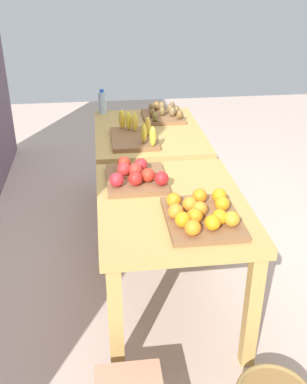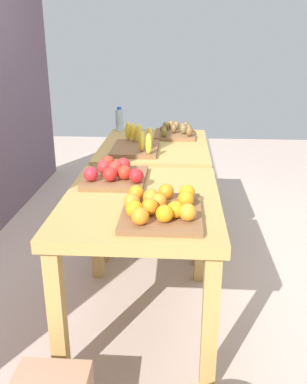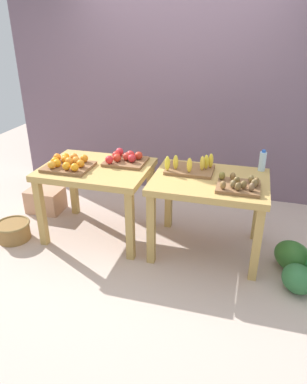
{
  "view_description": "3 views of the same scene",
  "coord_description": "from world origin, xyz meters",
  "px_view_note": "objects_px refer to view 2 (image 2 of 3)",
  "views": [
    {
      "loc": [
        -2.7,
        0.36,
        1.93
      ],
      "look_at": [
        -0.07,
        0.04,
        0.56
      ],
      "focal_mm": 42.81,
      "sensor_mm": 36.0,
      "label": 1
    },
    {
      "loc": [
        -2.56,
        -0.19,
        1.54
      ],
      "look_at": [
        -0.03,
        -0.03,
        0.59
      ],
      "focal_mm": 39.48,
      "sensor_mm": 36.0,
      "label": 2
    },
    {
      "loc": [
        0.87,
        -3.0,
        2.03
      ],
      "look_at": [
        0.04,
        -0.04,
        0.58
      ],
      "focal_mm": 33.5,
      "sensor_mm": 36.0,
      "label": 3
    }
  ],
  "objects_px": {
    "banana_crate": "(137,145)",
    "kiwi_bin": "(176,132)",
    "display_table_right": "(155,158)",
    "water_bottle": "(119,120)",
    "orange_bin": "(160,207)",
    "apple_bin": "(115,174)",
    "display_table_left": "(142,217)",
    "watermelon_pile": "(184,179)"
  },
  "relations": [
    {
      "from": "banana_crate",
      "to": "apple_bin",
      "type": "bearing_deg",
      "value": 175.34
    },
    {
      "from": "watermelon_pile",
      "to": "display_table_right",
      "type": "bearing_deg",
      "value": 165.44
    },
    {
      "from": "orange_bin",
      "to": "display_table_right",
      "type": "bearing_deg",
      "value": 4.59
    },
    {
      "from": "apple_bin",
      "to": "kiwi_bin",
      "type": "distance_m",
      "value": 1.19
    },
    {
      "from": "apple_bin",
      "to": "watermelon_pile",
      "type": "relative_size",
      "value": 0.57
    },
    {
      "from": "display_table_right",
      "to": "water_bottle",
      "type": "distance_m",
      "value": 0.59
    },
    {
      "from": "apple_bin",
      "to": "display_table_left",
      "type": "bearing_deg",
      "value": -144.44
    },
    {
      "from": "banana_crate",
      "to": "kiwi_bin",
      "type": "distance_m",
      "value": 0.54
    },
    {
      "from": "display_table_left",
      "to": "watermelon_pile",
      "type": "relative_size",
      "value": 1.47
    },
    {
      "from": "display_table_left",
      "to": "display_table_right",
      "type": "distance_m",
      "value": 1.12
    },
    {
      "from": "display_table_right",
      "to": "kiwi_bin",
      "type": "distance_m",
      "value": 0.34
    },
    {
      "from": "display_table_left",
      "to": "banana_crate",
      "type": "distance_m",
      "value": 0.94
    },
    {
      "from": "kiwi_bin",
      "to": "water_bottle",
      "type": "height_order",
      "value": "water_bottle"
    },
    {
      "from": "display_table_right",
      "to": "water_bottle",
      "type": "bearing_deg",
      "value": 36.78
    },
    {
      "from": "display_table_right",
      "to": "water_bottle",
      "type": "relative_size",
      "value": 5.1
    },
    {
      "from": "display_table_left",
      "to": "orange_bin",
      "type": "distance_m",
      "value": 0.31
    },
    {
      "from": "apple_bin",
      "to": "orange_bin",
      "type": "bearing_deg",
      "value": -149.65
    },
    {
      "from": "orange_bin",
      "to": "apple_bin",
      "type": "bearing_deg",
      "value": 30.35
    },
    {
      "from": "display_table_left",
      "to": "water_bottle",
      "type": "xyz_separation_m",
      "value": [
        1.56,
        0.33,
        0.21
      ]
    },
    {
      "from": "display_table_left",
      "to": "orange_bin",
      "type": "height_order",
      "value": "orange_bin"
    },
    {
      "from": "banana_crate",
      "to": "water_bottle",
      "type": "xyz_separation_m",
      "value": [
        0.65,
        0.21,
        0.05
      ]
    },
    {
      "from": "orange_bin",
      "to": "water_bottle",
      "type": "distance_m",
      "value": 1.85
    },
    {
      "from": "display_table_right",
      "to": "apple_bin",
      "type": "relative_size",
      "value": 2.6
    },
    {
      "from": "display_table_right",
      "to": "kiwi_bin",
      "type": "relative_size",
      "value": 2.88
    },
    {
      "from": "apple_bin",
      "to": "banana_crate",
      "type": "xyz_separation_m",
      "value": [
        0.68,
        -0.06,
        -0.0
      ]
    },
    {
      "from": "display_table_right",
      "to": "apple_bin",
      "type": "bearing_deg",
      "value": 168.98
    },
    {
      "from": "watermelon_pile",
      "to": "kiwi_bin",
      "type": "bearing_deg",
      "value": 172.7
    },
    {
      "from": "kiwi_bin",
      "to": "watermelon_pile",
      "type": "relative_size",
      "value": 0.51
    },
    {
      "from": "kiwi_bin",
      "to": "water_bottle",
      "type": "relative_size",
      "value": 1.77
    },
    {
      "from": "display_table_right",
      "to": "watermelon_pile",
      "type": "bearing_deg",
      "value": -14.56
    },
    {
      "from": "apple_bin",
      "to": "kiwi_bin",
      "type": "xyz_separation_m",
      "value": [
        1.14,
        -0.32,
        -0.01
      ]
    },
    {
      "from": "banana_crate",
      "to": "watermelon_pile",
      "type": "bearing_deg",
      "value": -17.57
    },
    {
      "from": "display_table_right",
      "to": "display_table_left",
      "type": "bearing_deg",
      "value": 180.0
    },
    {
      "from": "orange_bin",
      "to": "banana_crate",
      "type": "bearing_deg",
      "value": 11.05
    },
    {
      "from": "orange_bin",
      "to": "apple_bin",
      "type": "relative_size",
      "value": 1.1
    },
    {
      "from": "apple_bin",
      "to": "water_bottle",
      "type": "distance_m",
      "value": 1.33
    },
    {
      "from": "display_table_left",
      "to": "water_bottle",
      "type": "bearing_deg",
      "value": 11.93
    },
    {
      "from": "display_table_left",
      "to": "banana_crate",
      "type": "relative_size",
      "value": 2.34
    },
    {
      "from": "display_table_left",
      "to": "watermelon_pile",
      "type": "xyz_separation_m",
      "value": [
        2.03,
        -0.24,
        -0.47
      ]
    },
    {
      "from": "display_table_left",
      "to": "water_bottle",
      "type": "distance_m",
      "value": 1.61
    },
    {
      "from": "banana_crate",
      "to": "water_bottle",
      "type": "bearing_deg",
      "value": 18.29
    },
    {
      "from": "orange_bin",
      "to": "water_bottle",
      "type": "relative_size",
      "value": 2.16
    }
  ]
}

